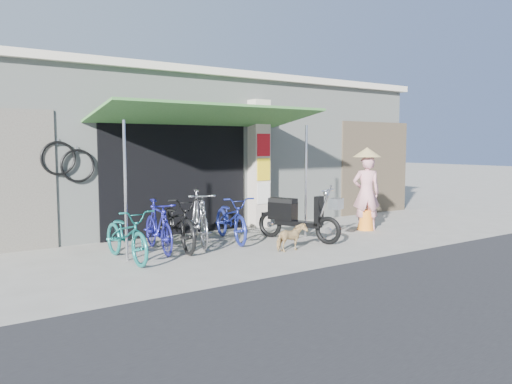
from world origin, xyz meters
TOP-DOWN VIEW (x-y plane):
  - ground at (0.00, 0.00)m, footprint 80.00×80.00m
  - bicycle_shop at (-0.00, 5.09)m, footprint 12.30×5.30m
  - shop_pillar at (0.85, 2.45)m, footprint 0.42×0.44m
  - awning at (-0.90, 1.63)m, footprint 4.60×1.88m
  - neighbour_right at (5.00, 2.59)m, footprint 2.60×0.06m
  - bike_teal at (-3.00, 0.75)m, footprint 0.67×1.73m
  - bike_blue at (-2.27, 1.11)m, footprint 0.62×1.63m
  - bike_black at (-1.87, 1.16)m, footprint 0.87×1.97m
  - bike_silver at (-1.39, 1.20)m, footprint 1.05×1.88m
  - bike_navy at (-0.64, 1.25)m, footprint 0.98×1.86m
  - street_dog at (-0.23, -0.20)m, footprint 0.62×0.31m
  - moped at (0.49, 0.57)m, footprint 0.88×1.84m
  - nun at (2.63, 0.67)m, footprint 0.75×0.68m

SIDE VIEW (x-z plane):
  - ground at x=0.00m, z-range 0.00..0.00m
  - street_dog at x=-0.23m, z-range 0.00..0.51m
  - bike_teal at x=-3.00m, z-range 0.00..0.90m
  - bike_navy at x=-0.64m, z-range 0.00..0.93m
  - bike_blue at x=-2.27m, z-range 0.00..0.95m
  - moped at x=0.49m, z-range -0.05..1.04m
  - bike_black at x=-1.87m, z-range 0.00..1.00m
  - bike_silver at x=-1.39m, z-range 0.00..1.09m
  - nun at x=2.63m, z-range -0.02..1.88m
  - neighbour_right at x=5.00m, z-range 0.00..2.60m
  - shop_pillar at x=0.85m, z-range 0.00..3.00m
  - bicycle_shop at x=0.00m, z-range 0.00..3.66m
  - awning at x=-0.90m, z-range 1.15..3.88m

